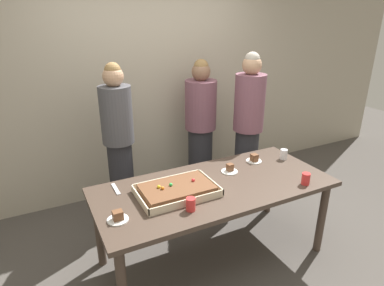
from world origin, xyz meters
The scene contains 14 objects.
ground_plane centered at (0.00, 0.00, 0.00)m, with size 12.00×12.00×0.00m, color #4C4742.
interior_back_panel centered at (0.00, 1.60, 1.50)m, with size 8.00×0.12×3.00m, color #B2A893.
party_table centered at (0.00, 0.00, 0.66)m, with size 2.01×0.89×0.74m.
sheet_cake centered at (-0.35, 0.01, 0.78)m, with size 0.63×0.41×0.10m.
plated_slice_near_left centered at (0.58, 0.23, 0.77)m, with size 0.15×0.15×0.08m.
plated_slice_near_right centered at (-0.86, -0.14, 0.77)m, with size 0.15×0.15×0.07m.
plated_slice_far_left centered at (0.25, 0.15, 0.77)m, with size 0.15×0.15×0.07m.
drink_cup_nearest centered at (0.69, -0.33, 0.79)m, with size 0.07×0.07×0.10m, color red.
drink_cup_middle centered at (0.88, 0.15, 0.79)m, with size 0.07×0.07×0.10m, color white.
drink_cup_far_end centered at (-0.35, -0.25, 0.79)m, with size 0.07×0.07×0.10m, color red.
cake_server_utensil centered at (-0.76, 0.30, 0.75)m, with size 0.03×0.20×0.01m, color silver.
person_serving_front centered at (-0.55, 0.94, 0.88)m, with size 0.31×0.31×1.68m.
person_green_shirt_behind centered at (0.88, 0.76, 0.90)m, with size 0.34×0.34×1.72m.
person_striped_tie_right centered at (0.51, 1.19, 0.83)m, with size 0.37×0.37×1.62m.
Camera 1 is at (-1.27, -2.08, 2.08)m, focal length 30.62 mm.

